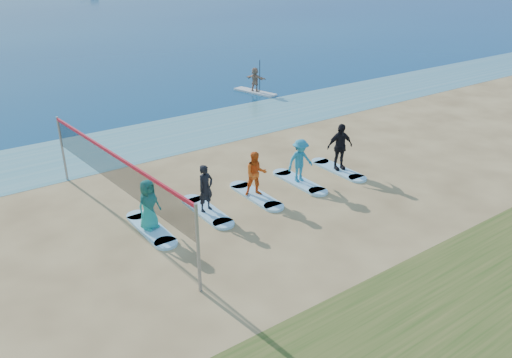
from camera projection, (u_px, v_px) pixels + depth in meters
ground at (327, 220)px, 16.11m from camera, size 600.00×600.00×0.00m
shallow_water at (176, 134)px, 23.89m from camera, size 600.00×600.00×0.00m
volleyball_net at (114, 169)px, 15.10m from camera, size 0.77×9.06×2.50m
paddleboard at (255, 92)px, 31.01m from camera, size 1.36×3.08×0.12m
paddleboarder at (255, 79)px, 30.69m from camera, size 0.94×1.41×1.46m
surfboard_0 at (151, 229)px, 15.53m from camera, size 0.70×2.20×0.09m
student_0 at (148, 205)px, 15.18m from camera, size 0.91×0.73×1.61m
surfboard_1 at (207, 211)px, 16.60m from camera, size 0.70×2.20×0.09m
student_1 at (206, 188)px, 16.25m from camera, size 0.66×0.51×1.60m
surfboard_2 at (256, 196)px, 17.67m from camera, size 0.70×2.20×0.09m
student_2 at (256, 174)px, 17.32m from camera, size 0.96×0.87×1.60m
surfboard_3 at (299, 182)px, 18.74m from camera, size 0.70×2.20×0.09m
student_3 at (300, 161)px, 18.38m from camera, size 1.11×0.69×1.64m
surfboard_4 at (338, 170)px, 19.81m from camera, size 0.70×2.20×0.09m
student_4 at (340, 147)px, 19.41m from camera, size 1.17×0.71×1.86m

